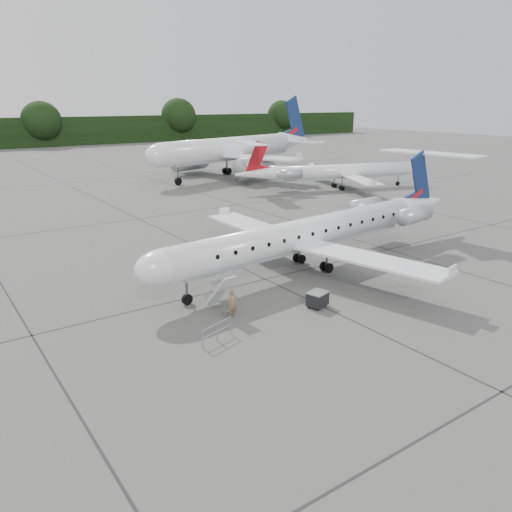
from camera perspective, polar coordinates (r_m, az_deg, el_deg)
ground at (r=33.70m, az=11.17°, el=-4.37°), size 320.00×320.00×0.00m
treeline at (r=153.40m, az=-26.95°, el=12.38°), size 260.00×4.00×8.00m
main_regional_jet at (r=36.93m, az=5.49°, el=4.22°), size 32.84×25.13×7.89m
airstair at (r=30.17m, az=-4.13°, el=-4.16°), size 1.06×2.19×2.47m
passenger at (r=29.41m, az=-2.70°, el=-5.44°), size 0.68×0.48×1.79m
safety_railing at (r=26.85m, az=-4.47°, el=-8.70°), size 2.13×0.72×1.00m
baggage_cart at (r=31.23m, az=7.04°, el=-4.90°), size 1.43×1.27×1.04m
bg_narrowbody at (r=84.93m, az=-3.09°, el=13.40°), size 41.90×34.66×13.07m
bg_regional_right at (r=74.38m, az=10.14°, el=10.29°), size 31.55×26.59×7.08m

